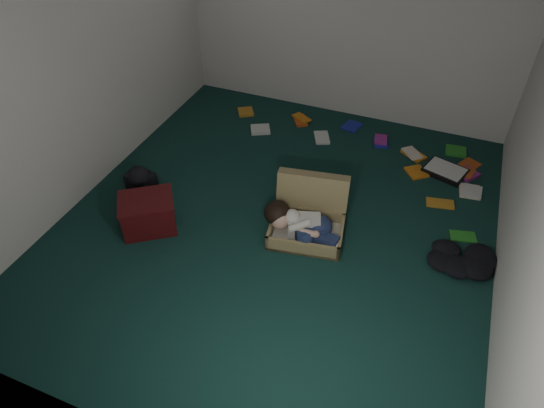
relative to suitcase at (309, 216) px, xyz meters
The scene contains 11 objects.
floor 0.34m from the suitcase, behind, with size 4.50×4.50×0.00m, color #11322C.
wall_back 2.52m from the suitcase, 97.75° to the left, with size 4.50×4.50×0.00m, color silver.
wall_front 2.57m from the suitcase, 97.54° to the right, with size 4.50×4.50×0.00m, color silver.
wall_left 2.57m from the suitcase, behind, with size 4.50×4.50×0.00m, color silver.
suitcase is the anchor object (origin of this frame).
person 0.18m from the suitcase, 95.77° to the right, with size 0.75×0.37×0.31m.
maroon_bin 1.52m from the suitcase, 158.51° to the right, with size 0.64×0.61×0.34m.
backpack 1.82m from the suitcase, behind, with size 0.35×0.28×0.21m, color black, non-canonical shape.
clothing_pile 1.40m from the suitcase, ahead, with size 0.48×0.39×0.15m, color black, non-canonical shape.
paper_tray 1.78m from the suitcase, 50.91° to the left, with size 0.51×0.44×0.06m.
book_scatter 1.51m from the suitcase, 73.24° to the left, with size 3.07×1.76×0.02m.
Camera 1 is at (1.23, -3.22, 3.24)m, focal length 32.00 mm.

